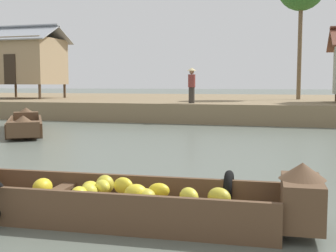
{
  "coord_description": "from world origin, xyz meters",
  "views": [
    {
      "loc": [
        2.06,
        -0.4,
        1.81
      ],
      "look_at": [
        -0.08,
        7.11,
        1.06
      ],
      "focal_mm": 46.94,
      "sensor_mm": 36.0,
      "label": 1
    }
  ],
  "objects_px": {
    "banana_boat": "(118,199)",
    "vendor_person": "(192,83)",
    "stilt_house_left": "(26,61)",
    "cargo_boat_upstream": "(25,125)"
  },
  "relations": [
    {
      "from": "banana_boat",
      "to": "vendor_person",
      "type": "height_order",
      "value": "vendor_person"
    },
    {
      "from": "banana_boat",
      "to": "stilt_house_left",
      "type": "bearing_deg",
      "value": 126.31
    },
    {
      "from": "banana_boat",
      "to": "cargo_boat_upstream",
      "type": "bearing_deg",
      "value": 129.58
    },
    {
      "from": "cargo_boat_upstream",
      "to": "stilt_house_left",
      "type": "height_order",
      "value": "stilt_house_left"
    },
    {
      "from": "stilt_house_left",
      "to": "cargo_boat_upstream",
      "type": "bearing_deg",
      "value": -56.83
    },
    {
      "from": "stilt_house_left",
      "to": "vendor_person",
      "type": "relative_size",
      "value": 2.9
    },
    {
      "from": "cargo_boat_upstream",
      "to": "vendor_person",
      "type": "bearing_deg",
      "value": 48.64
    },
    {
      "from": "banana_boat",
      "to": "stilt_house_left",
      "type": "height_order",
      "value": "stilt_house_left"
    },
    {
      "from": "stilt_house_left",
      "to": "banana_boat",
      "type": "bearing_deg",
      "value": -53.69
    },
    {
      "from": "cargo_boat_upstream",
      "to": "stilt_house_left",
      "type": "relative_size",
      "value": 1.12
    }
  ]
}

